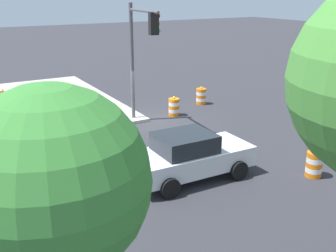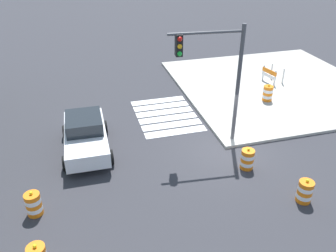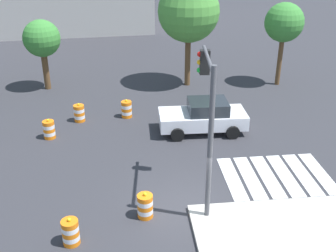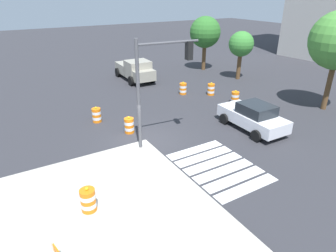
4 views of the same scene
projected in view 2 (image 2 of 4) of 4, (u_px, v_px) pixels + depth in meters
ground_plane at (225, 149)px, 16.38m from camera, size 120.00×120.00×0.00m
sidewalk_corner at (274, 85)px, 22.74m from camera, size 12.00×12.00×0.15m
crosswalk_stripes at (166, 115)px, 19.30m from camera, size 4.35×3.20×0.02m
sports_car at (85, 134)px, 15.99m from camera, size 4.33×2.20×1.63m
traffic_barrel_crosswalk_end at (305, 191)px, 13.10m from camera, size 0.56×0.56×1.02m
traffic_barrel_median_far at (247, 159)px, 14.91m from camera, size 0.56×0.56×1.02m
traffic_barrel_far_curb at (34, 204)px, 12.50m from camera, size 0.56×0.56×1.02m
traffic_barrel_on_sidewalk at (268, 93)px, 20.41m from camera, size 0.56×0.56×1.02m
construction_barricade at (271, 74)px, 22.78m from camera, size 1.37×1.01×1.00m
traffic_light_pole at (215, 66)px, 14.89m from camera, size 0.54×3.28×5.50m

